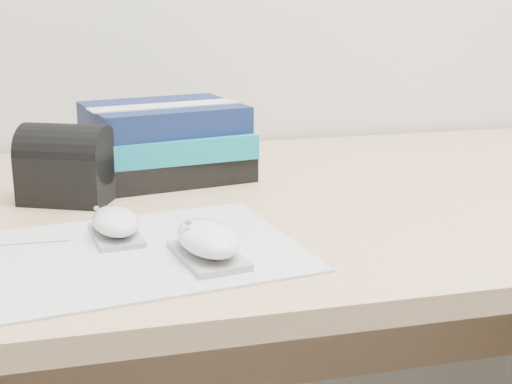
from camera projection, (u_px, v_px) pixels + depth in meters
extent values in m
cube|color=tan|center=(296.00, 203.00, 1.09)|extent=(1.60, 0.80, 0.03)
cube|color=tan|center=(241.00, 316.00, 1.54)|extent=(1.52, 0.03, 0.35)
cube|color=#9C9CA4|center=(141.00, 252.00, 0.83)|extent=(0.40, 0.33, 0.00)
cube|color=gray|center=(117.00, 235.00, 0.88)|extent=(0.07, 0.11, 0.01)
ellipsoid|color=silver|center=(116.00, 221.00, 0.87)|extent=(0.07, 0.11, 0.03)
ellipsoid|color=gray|center=(97.00, 208.00, 0.86)|extent=(0.01, 0.01, 0.01)
cube|color=#979799|center=(208.00, 255.00, 0.81)|extent=(0.08, 0.12, 0.01)
ellipsoid|color=white|center=(208.00, 238.00, 0.80)|extent=(0.08, 0.12, 0.03)
ellipsoid|color=gray|center=(188.00, 222.00, 0.79)|extent=(0.01, 0.01, 0.01)
cube|color=black|center=(167.00, 165.00, 1.18)|extent=(0.28, 0.24, 0.04)
cube|color=#0D8194|center=(169.00, 142.00, 1.17)|extent=(0.27, 0.22, 0.04)
cube|color=#0F1D49|center=(163.00, 117.00, 1.16)|extent=(0.27, 0.23, 0.04)
cube|color=silver|center=(164.00, 106.00, 1.13)|extent=(0.24, 0.10, 0.00)
cube|color=black|center=(68.00, 177.00, 1.03)|extent=(0.15, 0.13, 0.07)
cylinder|color=black|center=(66.00, 154.00, 1.02)|extent=(0.15, 0.13, 0.09)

